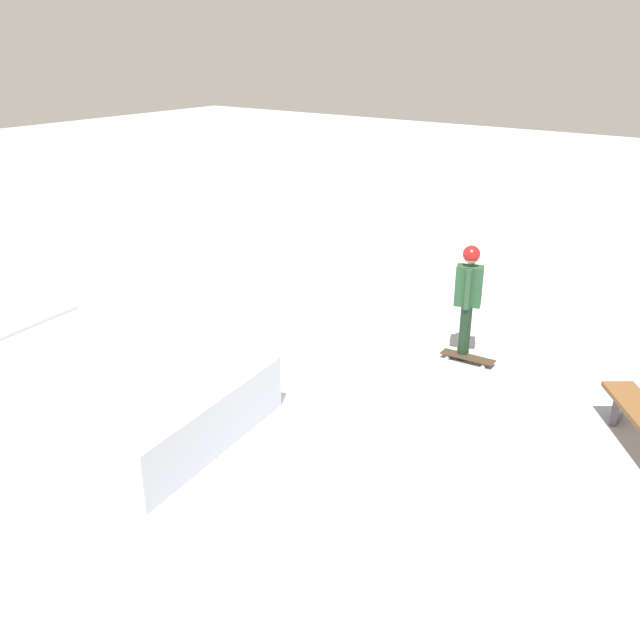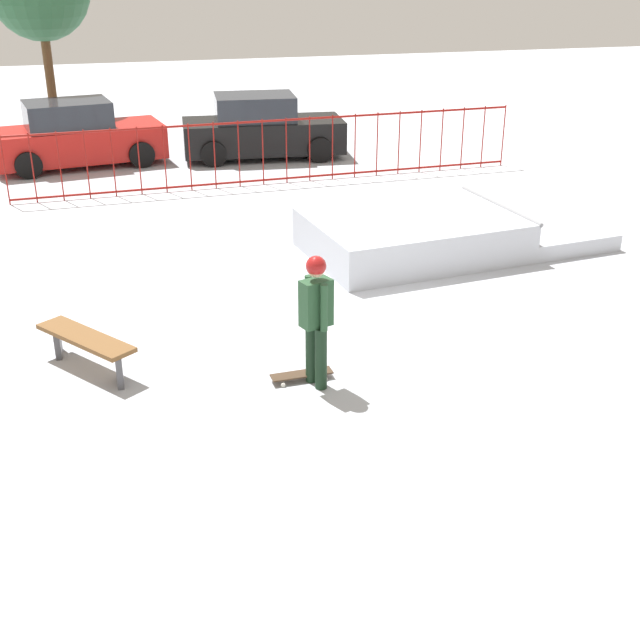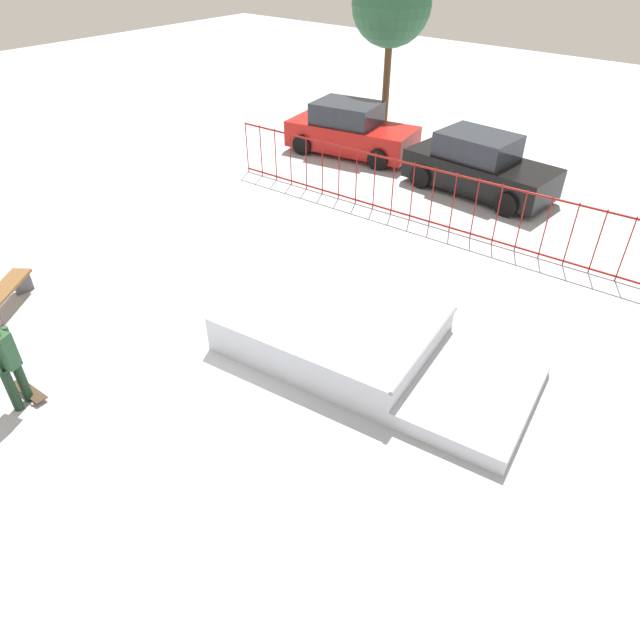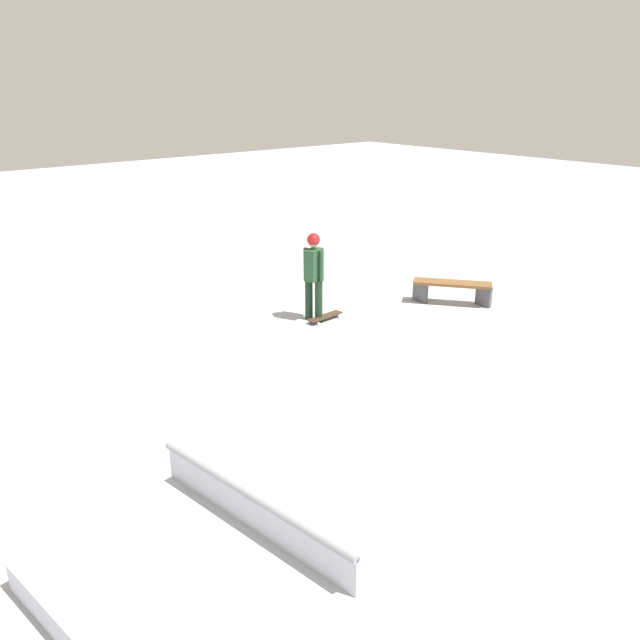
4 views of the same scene
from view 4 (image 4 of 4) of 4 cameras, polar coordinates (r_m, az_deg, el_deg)
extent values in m
plane|color=#B2B7C1|center=(9.40, 3.80, -6.76)|extent=(60.00, 60.00, 0.00)
cube|color=silver|center=(7.46, 4.20, -11.66)|extent=(3.91, 3.05, 0.70)
cube|color=silver|center=(6.12, -13.03, -23.20)|extent=(2.12, 2.81, 0.30)
cylinder|color=gray|center=(6.17, -6.44, -15.58)|extent=(0.42, 2.59, 0.08)
cylinder|color=black|center=(12.15, -1.02, 1.94)|extent=(0.15, 0.15, 0.82)
cylinder|color=black|center=(12.04, -0.13, 1.77)|extent=(0.15, 0.15, 0.82)
cube|color=#264C2D|center=(11.89, -0.59, 5.09)|extent=(0.43, 0.33, 0.60)
cylinder|color=#264C2D|center=(11.97, -1.31, 5.20)|extent=(0.09, 0.09, 0.60)
cylinder|color=#264C2D|center=(11.80, 0.14, 4.97)|extent=(0.09, 0.09, 0.60)
sphere|color=tan|center=(11.77, -0.60, 7.20)|extent=(0.22, 0.22, 0.22)
sphere|color=#A51919|center=(11.76, -0.60, 7.34)|extent=(0.25, 0.25, 0.25)
cube|color=#3F2D1E|center=(12.18, 0.47, 0.35)|extent=(0.81, 0.24, 0.02)
cylinder|color=silver|center=(12.46, 1.03, 0.56)|extent=(0.06, 0.03, 0.06)
cylinder|color=silver|center=(12.31, 1.78, 0.30)|extent=(0.06, 0.03, 0.06)
cylinder|color=silver|center=(12.10, -0.86, -0.07)|extent=(0.06, 0.03, 0.06)
cylinder|color=silver|center=(11.94, -0.10, -0.36)|extent=(0.06, 0.03, 0.06)
cube|color=brown|center=(13.27, 12.00, 3.30)|extent=(1.27, 1.52, 0.06)
cube|color=#4C4C51|center=(13.36, 9.14, 2.53)|extent=(0.08, 0.36, 0.42)
cube|color=#4C4C51|center=(13.35, 14.70, 2.10)|extent=(0.08, 0.36, 0.42)
camera|label=1|loc=(11.30, 53.10, 13.73)|focal=39.44mm
camera|label=2|loc=(20.33, -13.30, 22.52)|focal=47.23mm
camera|label=3|loc=(11.01, -48.26, 25.56)|focal=31.61mm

